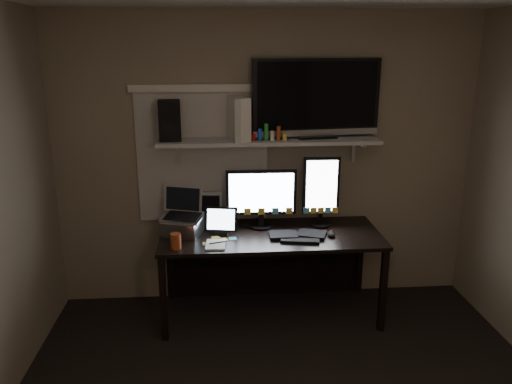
{
  "coord_description": "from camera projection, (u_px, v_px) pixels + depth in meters",
  "views": [
    {
      "loc": [
        -0.42,
        -2.38,
        2.21
      ],
      "look_at": [
        -0.14,
        1.25,
        1.14
      ],
      "focal_mm": 35.0,
      "sensor_mm": 36.0,
      "label": 1
    }
  ],
  "objects": [
    {
      "name": "file_sorter",
      "position": [
        208.0,
        208.0,
        4.31
      ],
      "size": [
        0.22,
        0.12,
        0.27
      ],
      "primitive_type": "cube",
      "rotation": [
        0.0,
        0.0,
        -0.12
      ],
      "color": "black",
      "rests_on": "desk"
    },
    {
      "name": "window_blinds",
      "position": [
        203.0,
        157.0,
        4.23
      ],
      "size": [
        1.1,
        0.02,
        1.1
      ],
      "primitive_type": "cube",
      "color": "beige",
      "rests_on": "back_wall"
    },
    {
      "name": "mouse",
      "position": [
        332.0,
        234.0,
        4.02
      ],
      "size": [
        0.07,
        0.1,
        0.04
      ],
      "primitive_type": "ellipsoid",
      "rotation": [
        0.0,
        0.0,
        -0.05
      ],
      "color": "black",
      "rests_on": "desk"
    },
    {
      "name": "tablet",
      "position": [
        221.0,
        221.0,
        4.05
      ],
      "size": [
        0.28,
        0.15,
        0.23
      ],
      "primitive_type": "cube",
      "rotation": [
        0.0,
        0.0,
        -0.17
      ],
      "color": "black",
      "rests_on": "desk"
    },
    {
      "name": "notepad",
      "position": [
        216.0,
        245.0,
        3.85
      ],
      "size": [
        0.16,
        0.22,
        0.01
      ],
      "primitive_type": "cube",
      "rotation": [
        0.0,
        0.0,
        -0.06
      ],
      "color": "silver",
      "rests_on": "desk"
    },
    {
      "name": "monitor_landscape",
      "position": [
        261.0,
        199.0,
        4.16
      ],
      "size": [
        0.59,
        0.07,
        0.51
      ],
      "primitive_type": "cube",
      "rotation": [
        0.0,
        0.0,
        -0.01
      ],
      "color": "black",
      "rests_on": "desk"
    },
    {
      "name": "cup",
      "position": [
        176.0,
        241.0,
        3.78
      ],
      "size": [
        0.1,
        0.1,
        0.12
      ],
      "primitive_type": "cylinder",
      "rotation": [
        0.0,
        0.0,
        0.24
      ],
      "color": "#993D1B",
      "rests_on": "desk"
    },
    {
      "name": "tv",
      "position": [
        317.0,
        99.0,
        4.05
      ],
      "size": [
        1.08,
        0.32,
        0.64
      ],
      "primitive_type": "cube",
      "rotation": [
        0.0,
        0.0,
        0.12
      ],
      "color": "black",
      "rests_on": "wall_shelf"
    },
    {
      "name": "monitor_portrait",
      "position": [
        321.0,
        191.0,
        4.19
      ],
      "size": [
        0.31,
        0.07,
        0.61
      ],
      "primitive_type": "cube",
      "rotation": [
        0.0,
        0.0,
        -0.04
      ],
      "color": "black",
      "rests_on": "desk"
    },
    {
      "name": "bottles",
      "position": [
        269.0,
        132.0,
        3.98
      ],
      "size": [
        0.21,
        0.08,
        0.13
      ],
      "primitive_type": null,
      "rotation": [
        0.0,
        0.0,
        0.17
      ],
      "color": "#A50F0C",
      "rests_on": "wall_shelf"
    },
    {
      "name": "desk",
      "position": [
        269.0,
        248.0,
        4.26
      ],
      "size": [
        1.8,
        0.75,
        0.73
      ],
      "color": "black",
      "rests_on": "floor"
    },
    {
      "name": "laptop",
      "position": [
        182.0,
        213.0,
        4.02
      ],
      "size": [
        0.4,
        0.36,
        0.37
      ],
      "primitive_type": "cube",
      "rotation": [
        0.0,
        0.0,
        -0.32
      ],
      "color": "#A5A4A9",
      "rests_on": "desk"
    },
    {
      "name": "sticky_notes",
      "position": [
        216.0,
        240.0,
        3.94
      ],
      "size": [
        0.27,
        0.2,
        0.0
      ],
      "primitive_type": null,
      "rotation": [
        0.0,
        0.0,
        -0.03
      ],
      "color": "yellow",
      "rests_on": "desk"
    },
    {
      "name": "speaker",
      "position": [
        170.0,
        120.0,
        3.98
      ],
      "size": [
        0.19,
        0.22,
        0.32
      ],
      "primitive_type": "cube",
      "rotation": [
        0.0,
        0.0,
        0.08
      ],
      "color": "black",
      "rests_on": "wall_shelf"
    },
    {
      "name": "game_console",
      "position": [
        239.0,
        119.0,
        3.99
      ],
      "size": [
        0.18,
        0.3,
        0.34
      ],
      "primitive_type": "cube",
      "rotation": [
        0.0,
        0.0,
        0.33
      ],
      "color": "beige",
      "rests_on": "wall_shelf"
    },
    {
      "name": "keyboard",
      "position": [
        298.0,
        235.0,
        4.02
      ],
      "size": [
        0.49,
        0.26,
        0.03
      ],
      "primitive_type": "cube",
      "rotation": [
        0.0,
        0.0,
        -0.18
      ],
      "color": "black",
      "rests_on": "desk"
    },
    {
      "name": "back_wall",
      "position": [
        267.0,
        162.0,
        4.3
      ],
      "size": [
        3.6,
        0.0,
        3.6
      ],
      "primitive_type": "plane",
      "rotation": [
        1.57,
        0.0,
        0.0
      ],
      "color": "#746553",
      "rests_on": "floor"
    },
    {
      "name": "wall_shelf",
      "position": [
        269.0,
        141.0,
        4.08
      ],
      "size": [
        1.8,
        0.35,
        0.03
      ],
      "primitive_type": "cube",
      "color": "#A7A7A3",
      "rests_on": "back_wall"
    }
  ]
}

